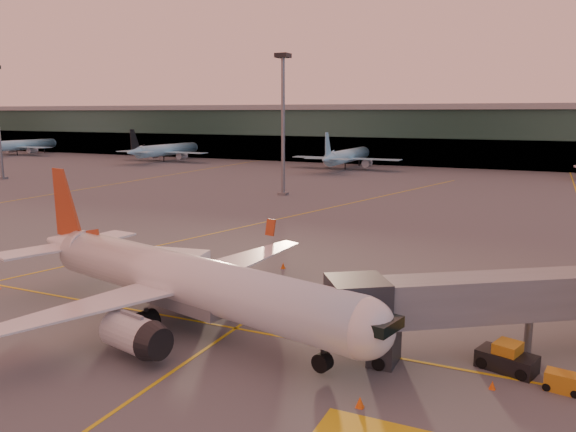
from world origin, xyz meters
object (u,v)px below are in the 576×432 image
at_px(main_airplane, 179,280).
at_px(pushback_tug, 507,359).
at_px(gpu_cart, 562,382).
at_px(catering_truck, 178,271).

xyz_separation_m(main_airplane, pushback_tug, (21.84, 2.30, -2.70)).
relative_size(gpu_cart, pushback_tug, 0.53).
bearing_deg(pushback_tug, catering_truck, -168.73).
bearing_deg(gpu_cart, pushback_tug, 162.55).
height_order(main_airplane, gpu_cart, main_airplane).
distance_m(gpu_cart, pushback_tug, 3.33).
bearing_deg(gpu_cart, main_airplane, -168.92).
distance_m(main_airplane, pushback_tug, 22.13).
distance_m(main_airplane, catering_truck, 6.75).
height_order(main_airplane, catering_truck, main_airplane).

